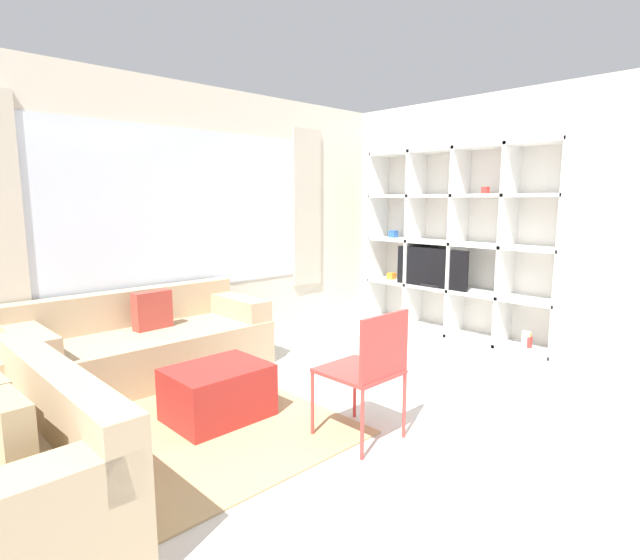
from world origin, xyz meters
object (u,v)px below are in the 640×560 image
at_px(shelving_unit, 459,245).
at_px(ottoman, 218,393).
at_px(folding_chair, 369,364).
at_px(couch_main, 146,345).

xyz_separation_m(shelving_unit, ottoman, (-3.26, -0.06, -0.85)).
bearing_deg(shelving_unit, folding_chair, -159.71).
xyz_separation_m(ottoman, folding_chair, (0.52, -0.96, 0.32)).
bearing_deg(folding_chair, couch_main, -77.42).
distance_m(shelving_unit, folding_chair, 2.97).
xyz_separation_m(couch_main, ottoman, (-0.04, -1.20, -0.08)).
distance_m(couch_main, ottoman, 1.21).
bearing_deg(ottoman, couch_main, 88.28).
bearing_deg(ottoman, folding_chair, -61.57).
xyz_separation_m(couch_main, folding_chair, (0.48, -2.16, 0.24)).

